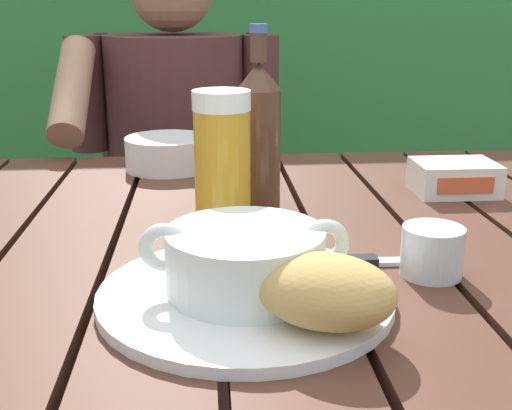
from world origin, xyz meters
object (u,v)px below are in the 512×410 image
at_px(beer_bottle, 257,136).
at_px(diner_bowl, 168,153).
at_px(water_glass_small, 432,251).
at_px(bread_roll, 326,291).
at_px(butter_tub, 454,178).
at_px(table_knife, 375,261).
at_px(beer_glass, 222,162).
at_px(serving_plate, 245,295).
at_px(soup_bowl, 245,259).
at_px(person_eating, 175,157).
at_px(chair_near_diner, 182,218).

distance_m(beer_bottle, diner_bowl, 0.31).
xyz_separation_m(water_glass_small, diner_bowl, (-0.31, 0.51, 0.00)).
height_order(bread_roll, butter_tub, bread_roll).
bearing_deg(butter_tub, table_knife, -125.15).
height_order(beer_glass, beer_bottle, beer_bottle).
relative_size(bread_roll, water_glass_small, 2.30).
bearing_deg(serving_plate, bread_roll, -49.40).
bearing_deg(beer_glass, soup_bowl, -85.76).
distance_m(serving_plate, diner_bowl, 0.57).
bearing_deg(serving_plate, soup_bowl, 0.00).
bearing_deg(soup_bowl, water_glass_small, 13.31).
distance_m(serving_plate, bread_roll, 0.11).
bearing_deg(person_eating, chair_near_diner, 89.13).
bearing_deg(butter_tub, person_eating, 130.67).
xyz_separation_m(water_glass_small, butter_tub, (0.14, 0.32, -0.00)).
bearing_deg(water_glass_small, beer_bottle, 125.69).
xyz_separation_m(person_eating, table_knife, (0.26, -0.82, 0.06)).
height_order(water_glass_small, table_knife, water_glass_small).
xyz_separation_m(beer_bottle, table_knife, (0.12, -0.21, -0.11)).
relative_size(beer_glass, beer_bottle, 0.71).
height_order(person_eating, beer_glass, person_eating).
bearing_deg(chair_near_diner, table_knife, -75.64).
relative_size(serving_plate, bread_roll, 1.91).
bearing_deg(beer_glass, serving_plate, -85.76).
relative_size(soup_bowl, beer_glass, 1.13).
bearing_deg(diner_bowl, person_eating, 90.50).
distance_m(water_glass_small, diner_bowl, 0.60).
relative_size(bread_roll, beer_bottle, 0.60).
xyz_separation_m(serving_plate, water_glass_small, (0.21, 0.05, 0.02)).
height_order(soup_bowl, diner_bowl, soup_bowl).
relative_size(chair_near_diner, water_glass_small, 14.23).
xyz_separation_m(beer_glass, water_glass_small, (0.22, -0.16, -0.06)).
distance_m(person_eating, serving_plate, 0.91).
height_order(beer_glass, water_glass_small, beer_glass).
bearing_deg(serving_plate, beer_bottle, 83.23).
height_order(chair_near_diner, soup_bowl, chair_near_diner).
bearing_deg(soup_bowl, beer_bottle, 83.23).
bearing_deg(diner_bowl, butter_tub, -22.90).
height_order(bread_roll, beer_bottle, beer_bottle).
bearing_deg(soup_bowl, beer_glass, 94.24).
bearing_deg(beer_glass, table_knife, -37.43).
distance_m(soup_bowl, table_knife, 0.18).
relative_size(bread_roll, diner_bowl, 1.03).
bearing_deg(diner_bowl, beer_bottle, -62.32).
bearing_deg(table_knife, beer_glass, 142.57).
bearing_deg(serving_plate, diner_bowl, 100.68).
bearing_deg(soup_bowl, chair_near_diner, 95.48).
distance_m(bread_roll, butter_tub, 0.53).
bearing_deg(beer_glass, butter_tub, 22.30).
distance_m(serving_plate, beer_glass, 0.23).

